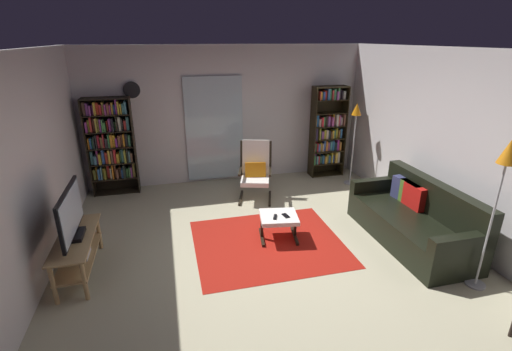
% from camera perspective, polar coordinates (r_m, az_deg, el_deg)
% --- Properties ---
extents(ground_plane, '(7.02, 7.02, 0.00)m').
position_cam_1_polar(ground_plane, '(5.02, 1.54, -12.07)').
color(ground_plane, '#B2AB8B').
extents(wall_back, '(5.60, 0.06, 2.60)m').
position_cam_1_polar(wall_back, '(7.19, -4.67, 9.33)').
color(wall_back, silver).
rests_on(wall_back, ground).
extents(wall_left, '(0.06, 6.00, 2.60)m').
position_cam_1_polar(wall_left, '(4.56, -33.02, -0.87)').
color(wall_left, silver).
rests_on(wall_left, ground).
extents(wall_right, '(0.06, 6.00, 2.60)m').
position_cam_1_polar(wall_right, '(5.77, 28.52, 3.98)').
color(wall_right, silver).
rests_on(wall_right, ground).
extents(glass_door_panel, '(1.10, 0.01, 2.00)m').
position_cam_1_polar(glass_door_panel, '(7.14, -6.48, 7.14)').
color(glass_door_panel, silver).
extents(area_rug, '(2.05, 1.78, 0.01)m').
position_cam_1_polar(area_rug, '(5.24, 1.92, -10.43)').
color(area_rug, '#A01B11').
rests_on(area_rug, ground).
extents(tv_stand, '(0.41, 1.19, 0.50)m').
position_cam_1_polar(tv_stand, '(4.97, -26.07, -10.33)').
color(tv_stand, tan).
rests_on(tv_stand, ground).
extents(television, '(0.20, 1.00, 0.60)m').
position_cam_1_polar(television, '(4.77, -26.90, -5.53)').
color(television, black).
rests_on(television, tv_stand).
extents(bookshelf_near_tv, '(0.80, 0.30, 1.76)m').
position_cam_1_polar(bookshelf_near_tv, '(7.05, -21.71, 4.65)').
color(bookshelf_near_tv, black).
rests_on(bookshelf_near_tv, ground).
extents(bookshelf_near_sofa, '(0.68, 0.30, 1.83)m').
position_cam_1_polar(bookshelf_near_sofa, '(7.61, 11.07, 6.93)').
color(bookshelf_near_sofa, black).
rests_on(bookshelf_near_sofa, ground).
extents(leather_sofa, '(0.85, 1.98, 0.86)m').
position_cam_1_polar(leather_sofa, '(5.63, 23.35, -6.38)').
color(leather_sofa, black).
rests_on(leather_sofa, ground).
extents(lounge_armchair, '(0.72, 0.78, 1.02)m').
position_cam_1_polar(lounge_armchair, '(6.46, -0.08, 1.02)').
color(lounge_armchair, black).
rests_on(lounge_armchair, ground).
extents(ottoman, '(0.59, 0.56, 0.37)m').
position_cam_1_polar(ottoman, '(5.23, 3.57, -6.84)').
color(ottoman, white).
rests_on(ottoman, ground).
extents(tv_remote, '(0.09, 0.15, 0.02)m').
position_cam_1_polar(tv_remote, '(5.13, 2.99, -6.47)').
color(tv_remote, black).
rests_on(tv_remote, ottoman).
extents(cell_phone, '(0.09, 0.15, 0.01)m').
position_cam_1_polar(cell_phone, '(5.18, 4.66, -6.26)').
color(cell_phone, black).
rests_on(cell_phone, ottoman).
extents(floor_lamp_by_sofa, '(0.22, 0.22, 1.77)m').
position_cam_1_polar(floor_lamp_by_sofa, '(4.57, 34.28, 0.79)').
color(floor_lamp_by_sofa, '#A5A5AD').
rests_on(floor_lamp_by_sofa, ground).
extents(floor_lamp_by_shelf, '(0.22, 0.22, 1.58)m').
position_cam_1_polar(floor_lamp_by_shelf, '(7.15, 15.27, 8.19)').
color(floor_lamp_by_shelf, '#A5A5AD').
rests_on(floor_lamp_by_shelf, ground).
extents(wall_clock, '(0.29, 0.03, 0.29)m').
position_cam_1_polar(wall_clock, '(6.95, -18.82, 12.53)').
color(wall_clock, silver).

